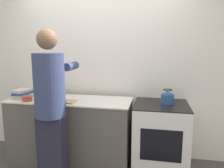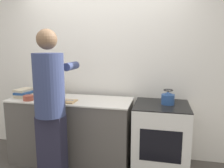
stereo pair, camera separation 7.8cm
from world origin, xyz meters
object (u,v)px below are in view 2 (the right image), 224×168
at_px(bowl_prep, 28,98).
at_px(canister_jar, 57,90).
at_px(oven, 160,138).
at_px(cutting_board, 64,101).
at_px(kettle, 168,98).
at_px(person, 50,103).
at_px(knife, 65,100).

relative_size(bowl_prep, canister_jar, 0.82).
relative_size(oven, cutting_board, 2.94).
distance_m(bowl_prep, canister_jar, 0.44).
height_order(kettle, canister_jar, kettle).
height_order(person, bowl_prep, person).
xyz_separation_m(cutting_board, canister_jar, (-0.27, 0.34, 0.07)).
xyz_separation_m(knife, canister_jar, (-0.28, 0.34, 0.06)).
bearing_deg(oven, canister_jar, 174.42).
bearing_deg(canister_jar, oven, -5.58).
bearing_deg(knife, cutting_board, -177.22).
relative_size(knife, bowl_prep, 1.61).
relative_size(cutting_board, knife, 1.42).
height_order(bowl_prep, canister_jar, canister_jar).
xyz_separation_m(oven, bowl_prep, (-1.76, -0.23, 0.50)).
relative_size(oven, knife, 4.17).
distance_m(kettle, bowl_prep, 1.85).
bearing_deg(knife, oven, -4.48).
xyz_separation_m(person, kettle, (1.32, 0.59, -0.01)).
xyz_separation_m(oven, knife, (-1.25, -0.19, 0.49)).
bearing_deg(oven, kettle, 23.91).
bearing_deg(bowl_prep, canister_jar, 58.62).
bearing_deg(cutting_board, canister_jar, 128.98).
bearing_deg(cutting_board, person, -89.19).
relative_size(oven, person, 0.50).
bearing_deg(person, canister_jar, 111.45).
relative_size(person, bowl_prep, 13.56).
relative_size(person, kettle, 9.66).
bearing_deg(oven, knife, -171.44).
xyz_separation_m(cutting_board, knife, (0.01, 0.00, 0.01)).
bearing_deg(person, bowl_prep, 146.70).
distance_m(oven, canister_jar, 1.63).
height_order(cutting_board, kettle, kettle).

